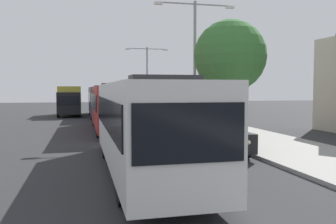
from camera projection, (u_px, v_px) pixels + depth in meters
bus_lead at (144, 124)px, 12.29m from camera, size 2.58×10.77×3.21m
bus_second_in_line at (112, 106)px, 24.97m from camera, size 2.58×11.39×3.21m
bus_middle at (102, 100)px, 37.62m from camera, size 2.58×12.35×3.21m
white_suv at (214, 130)px, 16.11m from camera, size 1.86×4.66×1.90m
box_truck_oncoming at (70, 100)px, 38.81m from camera, size 2.35×6.93×3.15m
streetlamp_mid at (195, 52)px, 24.24m from camera, size 5.55×0.28×8.57m
streetlamp_far at (147, 73)px, 41.93m from camera, size 5.02×0.28×7.57m
roadside_tree at (230, 56)px, 22.22m from camera, size 4.45×4.45×6.98m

